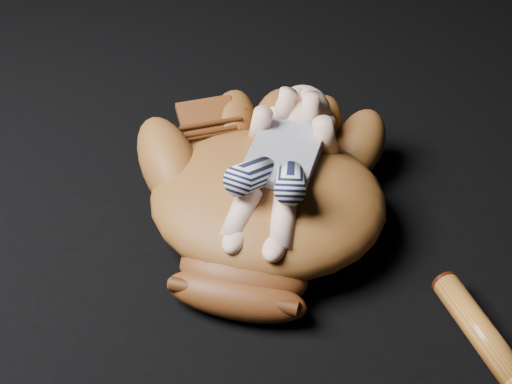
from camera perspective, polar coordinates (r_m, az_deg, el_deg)
baseball_glove at (r=1.20m, az=0.87°, el=0.10°), size 0.48×0.54×0.16m
newborn_baby at (r=1.17m, az=1.73°, el=2.11°), size 0.18×0.37×0.15m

